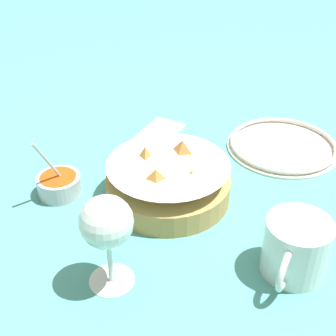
{
  "coord_description": "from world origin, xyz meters",
  "views": [
    {
      "loc": [
        0.59,
        0.31,
        0.5
      ],
      "look_at": [
        0.03,
        -0.0,
        0.06
      ],
      "focal_mm": 50.0,
      "sensor_mm": 36.0,
      "label": 1
    }
  ],
  "objects_px": {
    "food_basket": "(168,181)",
    "side_plate": "(283,145)",
    "beer_mug": "(295,249)",
    "sauce_cup": "(59,184)",
    "wine_glass": "(107,225)"
  },
  "relations": [
    {
      "from": "sauce_cup",
      "to": "side_plate",
      "type": "distance_m",
      "value": 0.45
    },
    {
      "from": "food_basket",
      "to": "beer_mug",
      "type": "relative_size",
      "value": 1.67
    },
    {
      "from": "food_basket",
      "to": "wine_glass",
      "type": "bearing_deg",
      "value": 6.67
    },
    {
      "from": "sauce_cup",
      "to": "side_plate",
      "type": "relative_size",
      "value": 0.56
    },
    {
      "from": "food_basket",
      "to": "side_plate",
      "type": "relative_size",
      "value": 0.95
    },
    {
      "from": "sauce_cup",
      "to": "beer_mug",
      "type": "height_order",
      "value": "sauce_cup"
    },
    {
      "from": "food_basket",
      "to": "side_plate",
      "type": "xyz_separation_m",
      "value": [
        -0.25,
        0.13,
        -0.03
      ]
    },
    {
      "from": "wine_glass",
      "to": "beer_mug",
      "type": "height_order",
      "value": "wine_glass"
    },
    {
      "from": "wine_glass",
      "to": "side_plate",
      "type": "distance_m",
      "value": 0.48
    },
    {
      "from": "food_basket",
      "to": "sauce_cup",
      "type": "height_order",
      "value": "sauce_cup"
    },
    {
      "from": "wine_glass",
      "to": "beer_mug",
      "type": "bearing_deg",
      "value": 123.53
    },
    {
      "from": "food_basket",
      "to": "sauce_cup",
      "type": "xyz_separation_m",
      "value": [
        0.08,
        -0.17,
        -0.01
      ]
    },
    {
      "from": "beer_mug",
      "to": "side_plate",
      "type": "relative_size",
      "value": 0.57
    },
    {
      "from": "beer_mug",
      "to": "sauce_cup",
      "type": "bearing_deg",
      "value": -87.41
    },
    {
      "from": "sauce_cup",
      "to": "side_plate",
      "type": "bearing_deg",
      "value": 138.52
    }
  ]
}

